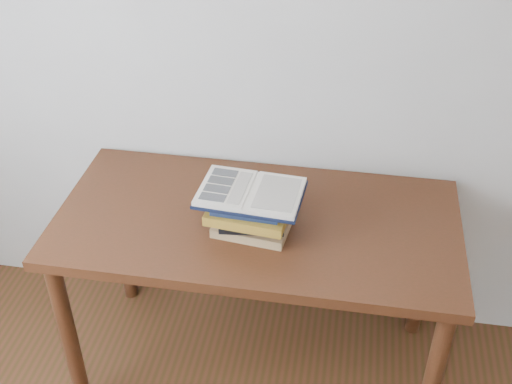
# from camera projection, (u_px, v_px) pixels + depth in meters

# --- Properties ---
(desk) EXTENTS (1.39, 0.70, 0.75)m
(desk) POSITION_uv_depth(u_px,v_px,m) (257.00, 240.00, 2.27)
(desk) COLOR #452011
(desk) RESTS_ON ground
(book_stack) EXTENTS (0.28, 0.21, 0.13)m
(book_stack) POSITION_uv_depth(u_px,v_px,m) (250.00, 215.00, 2.12)
(book_stack) COLOR #9F7852
(book_stack) RESTS_ON desk
(open_book) EXTENTS (0.36, 0.26, 0.03)m
(open_book) POSITION_uv_depth(u_px,v_px,m) (251.00, 193.00, 2.10)
(open_book) COLOR black
(open_book) RESTS_ON book_stack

